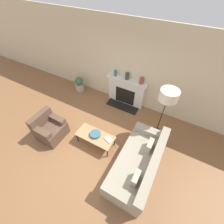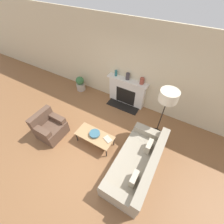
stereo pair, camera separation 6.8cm
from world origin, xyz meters
name	(u,v)px [view 1 (the left image)]	position (x,y,z in m)	size (l,w,h in m)	color
ground_plane	(90,149)	(0.00, 0.00, 0.00)	(18.00, 18.00, 0.00)	brown
wall_back	(129,67)	(0.00, 2.52, 1.45)	(18.00, 0.06, 2.90)	beige
fireplace	(126,92)	(0.02, 2.37, 0.51)	(1.47, 0.59, 1.05)	silver
couch	(139,164)	(1.44, 0.13, 0.31)	(0.96, 2.08, 0.84)	#9E937F
armchair_near	(50,129)	(-1.36, -0.15, 0.32)	(0.74, 0.77, 0.83)	brown
coffee_table	(95,136)	(0.03, 0.27, 0.36)	(1.13, 0.50, 0.39)	tan
bowl	(95,134)	(0.02, 0.29, 0.44)	(0.31, 0.31, 0.08)	#38667A
book	(109,139)	(0.43, 0.34, 0.40)	(0.28, 0.24, 0.02)	#B2A893
floor_lamp	(168,98)	(1.51, 1.53, 1.47)	(0.48, 0.48, 1.72)	black
mantel_vase_left	(115,73)	(-0.45, 2.39, 1.16)	(0.09, 0.09, 0.20)	#28666B
mantel_vase_center_left	(127,76)	(0.00, 2.39, 1.17)	(0.13, 0.13, 0.23)	#3D383D
mantel_vase_center_right	(141,81)	(0.51, 2.39, 1.16)	(0.14, 0.14, 0.21)	brown
potted_plant	(79,84)	(-2.00, 2.16, 0.29)	(0.36, 0.36, 0.61)	#B2A899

